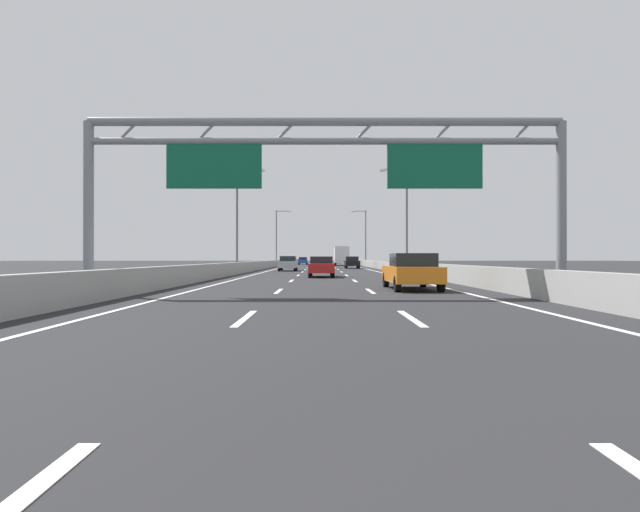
# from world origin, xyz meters

# --- Properties ---
(ground_plane) EXTENTS (260.00, 260.00, 0.00)m
(ground_plane) POSITION_xyz_m (0.00, 100.00, 0.00)
(ground_plane) COLOR #262628
(lane_dash_left_1) EXTENTS (0.16, 3.00, 0.01)m
(lane_dash_left_1) POSITION_xyz_m (-1.80, 12.50, 0.01)
(lane_dash_left_1) COLOR white
(lane_dash_left_1) RESTS_ON ground_plane
(lane_dash_left_2) EXTENTS (0.16, 3.00, 0.01)m
(lane_dash_left_2) POSITION_xyz_m (-1.80, 21.50, 0.01)
(lane_dash_left_2) COLOR white
(lane_dash_left_2) RESTS_ON ground_plane
(lane_dash_left_3) EXTENTS (0.16, 3.00, 0.01)m
(lane_dash_left_3) POSITION_xyz_m (-1.80, 30.50, 0.01)
(lane_dash_left_3) COLOR white
(lane_dash_left_3) RESTS_ON ground_plane
(lane_dash_left_4) EXTENTS (0.16, 3.00, 0.01)m
(lane_dash_left_4) POSITION_xyz_m (-1.80, 39.50, 0.01)
(lane_dash_left_4) COLOR white
(lane_dash_left_4) RESTS_ON ground_plane
(lane_dash_left_5) EXTENTS (0.16, 3.00, 0.01)m
(lane_dash_left_5) POSITION_xyz_m (-1.80, 48.50, 0.01)
(lane_dash_left_5) COLOR white
(lane_dash_left_5) RESTS_ON ground_plane
(lane_dash_left_6) EXTENTS (0.16, 3.00, 0.01)m
(lane_dash_left_6) POSITION_xyz_m (-1.80, 57.50, 0.01)
(lane_dash_left_6) COLOR white
(lane_dash_left_6) RESTS_ON ground_plane
(lane_dash_left_7) EXTENTS (0.16, 3.00, 0.01)m
(lane_dash_left_7) POSITION_xyz_m (-1.80, 66.50, 0.01)
(lane_dash_left_7) COLOR white
(lane_dash_left_7) RESTS_ON ground_plane
(lane_dash_left_8) EXTENTS (0.16, 3.00, 0.01)m
(lane_dash_left_8) POSITION_xyz_m (-1.80, 75.50, 0.01)
(lane_dash_left_8) COLOR white
(lane_dash_left_8) RESTS_ON ground_plane
(lane_dash_left_9) EXTENTS (0.16, 3.00, 0.01)m
(lane_dash_left_9) POSITION_xyz_m (-1.80, 84.50, 0.01)
(lane_dash_left_9) COLOR white
(lane_dash_left_9) RESTS_ON ground_plane
(lane_dash_left_10) EXTENTS (0.16, 3.00, 0.01)m
(lane_dash_left_10) POSITION_xyz_m (-1.80, 93.50, 0.01)
(lane_dash_left_10) COLOR white
(lane_dash_left_10) RESTS_ON ground_plane
(lane_dash_left_11) EXTENTS (0.16, 3.00, 0.01)m
(lane_dash_left_11) POSITION_xyz_m (-1.80, 102.50, 0.01)
(lane_dash_left_11) COLOR white
(lane_dash_left_11) RESTS_ON ground_plane
(lane_dash_left_12) EXTENTS (0.16, 3.00, 0.01)m
(lane_dash_left_12) POSITION_xyz_m (-1.80, 111.50, 0.01)
(lane_dash_left_12) COLOR white
(lane_dash_left_12) RESTS_ON ground_plane
(lane_dash_left_13) EXTENTS (0.16, 3.00, 0.01)m
(lane_dash_left_13) POSITION_xyz_m (-1.80, 120.50, 0.01)
(lane_dash_left_13) COLOR white
(lane_dash_left_13) RESTS_ON ground_plane
(lane_dash_left_14) EXTENTS (0.16, 3.00, 0.01)m
(lane_dash_left_14) POSITION_xyz_m (-1.80, 129.50, 0.01)
(lane_dash_left_14) COLOR white
(lane_dash_left_14) RESTS_ON ground_plane
(lane_dash_left_15) EXTENTS (0.16, 3.00, 0.01)m
(lane_dash_left_15) POSITION_xyz_m (-1.80, 138.50, 0.01)
(lane_dash_left_15) COLOR white
(lane_dash_left_15) RESTS_ON ground_plane
(lane_dash_left_16) EXTENTS (0.16, 3.00, 0.01)m
(lane_dash_left_16) POSITION_xyz_m (-1.80, 147.50, 0.01)
(lane_dash_left_16) COLOR white
(lane_dash_left_16) RESTS_ON ground_plane
(lane_dash_left_17) EXTENTS (0.16, 3.00, 0.01)m
(lane_dash_left_17) POSITION_xyz_m (-1.80, 156.50, 0.01)
(lane_dash_left_17) COLOR white
(lane_dash_left_17) RESTS_ON ground_plane
(lane_dash_right_1) EXTENTS (0.16, 3.00, 0.01)m
(lane_dash_right_1) POSITION_xyz_m (1.80, 12.50, 0.01)
(lane_dash_right_1) COLOR white
(lane_dash_right_1) RESTS_ON ground_plane
(lane_dash_right_2) EXTENTS (0.16, 3.00, 0.01)m
(lane_dash_right_2) POSITION_xyz_m (1.80, 21.50, 0.01)
(lane_dash_right_2) COLOR white
(lane_dash_right_2) RESTS_ON ground_plane
(lane_dash_right_3) EXTENTS (0.16, 3.00, 0.01)m
(lane_dash_right_3) POSITION_xyz_m (1.80, 30.50, 0.01)
(lane_dash_right_3) COLOR white
(lane_dash_right_3) RESTS_ON ground_plane
(lane_dash_right_4) EXTENTS (0.16, 3.00, 0.01)m
(lane_dash_right_4) POSITION_xyz_m (1.80, 39.50, 0.01)
(lane_dash_right_4) COLOR white
(lane_dash_right_4) RESTS_ON ground_plane
(lane_dash_right_5) EXTENTS (0.16, 3.00, 0.01)m
(lane_dash_right_5) POSITION_xyz_m (1.80, 48.50, 0.01)
(lane_dash_right_5) COLOR white
(lane_dash_right_5) RESTS_ON ground_plane
(lane_dash_right_6) EXTENTS (0.16, 3.00, 0.01)m
(lane_dash_right_6) POSITION_xyz_m (1.80, 57.50, 0.01)
(lane_dash_right_6) COLOR white
(lane_dash_right_6) RESTS_ON ground_plane
(lane_dash_right_7) EXTENTS (0.16, 3.00, 0.01)m
(lane_dash_right_7) POSITION_xyz_m (1.80, 66.50, 0.01)
(lane_dash_right_7) COLOR white
(lane_dash_right_7) RESTS_ON ground_plane
(lane_dash_right_8) EXTENTS (0.16, 3.00, 0.01)m
(lane_dash_right_8) POSITION_xyz_m (1.80, 75.50, 0.01)
(lane_dash_right_8) COLOR white
(lane_dash_right_8) RESTS_ON ground_plane
(lane_dash_right_9) EXTENTS (0.16, 3.00, 0.01)m
(lane_dash_right_9) POSITION_xyz_m (1.80, 84.50, 0.01)
(lane_dash_right_9) COLOR white
(lane_dash_right_9) RESTS_ON ground_plane
(lane_dash_right_10) EXTENTS (0.16, 3.00, 0.01)m
(lane_dash_right_10) POSITION_xyz_m (1.80, 93.50, 0.01)
(lane_dash_right_10) COLOR white
(lane_dash_right_10) RESTS_ON ground_plane
(lane_dash_right_11) EXTENTS (0.16, 3.00, 0.01)m
(lane_dash_right_11) POSITION_xyz_m (1.80, 102.50, 0.01)
(lane_dash_right_11) COLOR white
(lane_dash_right_11) RESTS_ON ground_plane
(lane_dash_right_12) EXTENTS (0.16, 3.00, 0.01)m
(lane_dash_right_12) POSITION_xyz_m (1.80, 111.50, 0.01)
(lane_dash_right_12) COLOR white
(lane_dash_right_12) RESTS_ON ground_plane
(lane_dash_right_13) EXTENTS (0.16, 3.00, 0.01)m
(lane_dash_right_13) POSITION_xyz_m (1.80, 120.50, 0.01)
(lane_dash_right_13) COLOR white
(lane_dash_right_13) RESTS_ON ground_plane
(lane_dash_right_14) EXTENTS (0.16, 3.00, 0.01)m
(lane_dash_right_14) POSITION_xyz_m (1.80, 129.50, 0.01)
(lane_dash_right_14) COLOR white
(lane_dash_right_14) RESTS_ON ground_plane
(lane_dash_right_15) EXTENTS (0.16, 3.00, 0.01)m
(lane_dash_right_15) POSITION_xyz_m (1.80, 138.50, 0.01)
(lane_dash_right_15) COLOR white
(lane_dash_right_15) RESTS_ON ground_plane
(lane_dash_right_16) EXTENTS (0.16, 3.00, 0.01)m
(lane_dash_right_16) POSITION_xyz_m (1.80, 147.50, 0.01)
(lane_dash_right_16) COLOR white
(lane_dash_right_16) RESTS_ON ground_plane
(lane_dash_right_17) EXTENTS (0.16, 3.00, 0.01)m
(lane_dash_right_17) POSITION_xyz_m (1.80, 156.50, 0.01)
(lane_dash_right_17) COLOR white
(lane_dash_right_17) RESTS_ON ground_plane
(edge_line_left) EXTENTS (0.16, 176.00, 0.01)m
(edge_line_left) POSITION_xyz_m (-5.25, 88.00, 0.01)
(edge_line_left) COLOR white
(edge_line_left) RESTS_ON ground_plane
(edge_line_right) EXTENTS (0.16, 176.00, 0.01)m
(edge_line_right) POSITION_xyz_m (5.25, 88.00, 0.01)
(edge_line_right) COLOR white
(edge_line_right) RESTS_ON ground_plane
(barrier_left) EXTENTS (0.45, 220.00, 0.95)m
(barrier_left) POSITION_xyz_m (-6.90, 110.00, 0.47)
(barrier_left) COLOR #9E9E99
(barrier_left) RESTS_ON ground_plane
(barrier_right) EXTENTS (0.45, 220.00, 0.95)m
(barrier_right) POSITION_xyz_m (6.90, 110.00, 0.47)
(barrier_right) COLOR #9E9E99
(barrier_right) RESTS_ON ground_plane
(sign_gantry) EXTENTS (17.30, 0.36, 6.36)m
(sign_gantry) POSITION_xyz_m (-0.00, 19.73, 4.85)
(sign_gantry) COLOR gray
(sign_gantry) RESTS_ON ground_plane
(streetlamp_left_mid) EXTENTS (2.58, 0.28, 9.50)m
(streetlamp_left_mid) POSITION_xyz_m (-7.47, 47.83, 5.40)
(streetlamp_left_mid) COLOR slate
(streetlamp_left_mid) RESTS_ON ground_plane
(streetlamp_right_mid) EXTENTS (2.58, 0.28, 9.50)m
(streetlamp_right_mid) POSITION_xyz_m (7.47, 47.83, 5.40)
(streetlamp_right_mid) COLOR slate
(streetlamp_right_mid) RESTS_ON ground_plane
(streetlamp_left_far) EXTENTS (2.58, 0.28, 9.50)m
(streetlamp_left_far) POSITION_xyz_m (-7.47, 89.64, 5.40)
(streetlamp_left_far) COLOR slate
(streetlamp_left_far) RESTS_ON ground_plane
(streetlamp_right_far) EXTENTS (2.58, 0.28, 9.50)m
(streetlamp_right_far) POSITION_xyz_m (7.47, 89.64, 5.40)
(streetlamp_right_far) COLOR slate
(streetlamp_right_far) RESTS_ON ground_plane
(black_car) EXTENTS (1.73, 4.36, 1.47)m
(black_car) POSITION_xyz_m (3.77, 64.58, 0.75)
(black_car) COLOR black
(black_car) RESTS_ON ground_plane
(green_car) EXTENTS (1.87, 4.44, 1.36)m
(green_car) POSITION_xyz_m (-0.22, 101.83, 0.72)
(green_car) COLOR #1E7A38
(green_car) RESTS_ON ground_plane
(blue_car) EXTENTS (1.71, 4.21, 1.43)m
(blue_car) POSITION_xyz_m (-3.40, 98.26, 0.74)
(blue_car) COLOR #2347AD
(blue_car) RESTS_ON ground_plane
(orange_car) EXTENTS (1.89, 4.51, 1.50)m
(orange_car) POSITION_xyz_m (3.62, 22.64, 0.76)
(orange_car) COLOR orange
(orange_car) RESTS_ON ground_plane
(red_car) EXTENTS (1.71, 4.61, 1.40)m
(red_car) POSITION_xyz_m (-0.08, 36.59, 0.73)
(red_car) COLOR red
(red_car) RESTS_ON ground_plane
(yellow_car) EXTENTS (1.75, 4.37, 1.41)m
(yellow_car) POSITION_xyz_m (0.23, 87.05, 0.72)
(yellow_car) COLOR yellow
(yellow_car) RESTS_ON ground_plane
(silver_car) EXTENTS (1.75, 4.38, 1.48)m
(silver_car) POSITION_xyz_m (-3.38, 52.64, 0.75)
(silver_car) COLOR #A8ADB2
(silver_car) RESTS_ON ground_plane
(box_truck) EXTENTS (2.32, 7.77, 3.17)m
(box_truck) POSITION_xyz_m (3.37, 86.74, 1.72)
(box_truck) COLOR silver
(box_truck) RESTS_ON ground_plane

